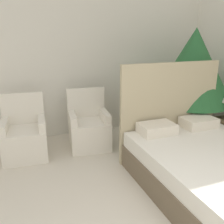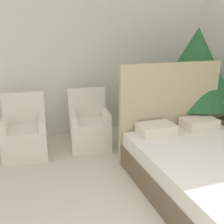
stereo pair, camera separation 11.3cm
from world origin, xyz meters
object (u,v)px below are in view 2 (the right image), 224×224
armchair_near_window_right (89,130)px  bed (215,171)px  armchair_near_window_left (26,138)px  potted_palm (195,68)px

armchair_near_window_right → bed: bearing=-52.8°
bed → armchair_near_window_left: bearing=139.5°
potted_palm → armchair_near_window_left: bearing=174.7°
bed → armchair_near_window_right: 2.06m
armchair_near_window_left → potted_palm: potted_palm is taller
armchair_near_window_right → potted_palm: (1.80, -0.26, 0.99)m
bed → armchair_near_window_left: (-2.07, 1.77, 0.00)m
armchair_near_window_left → bed: bearing=-36.2°
bed → potted_palm: size_ratio=1.16×
bed → armchair_near_window_right: bed is taller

